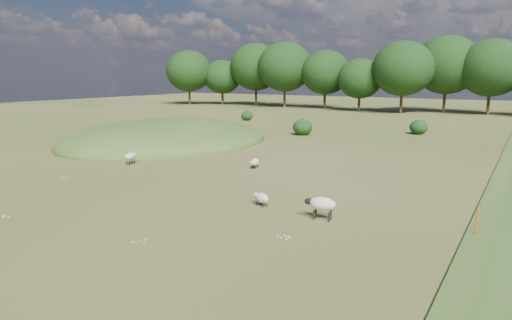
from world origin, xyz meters
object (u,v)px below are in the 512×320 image
(sheep_1, at_px, (255,162))
(sheep_2, at_px, (322,204))
(sheep_0, at_px, (261,198))
(sheep_3, at_px, (130,156))
(marker_post, at_px, (477,221))

(sheep_1, bearing_deg, sheep_2, 33.79)
(sheep_0, relative_size, sheep_3, 0.92)
(sheep_1, distance_m, sheep_3, 8.21)
(sheep_1, bearing_deg, sheep_0, 21.23)
(marker_post, bearing_deg, sheep_1, 154.60)
(sheep_0, bearing_deg, sheep_1, -30.31)
(marker_post, xyz_separation_m, sheep_2, (-5.59, -1.10, 0.06))
(marker_post, xyz_separation_m, sheep_0, (-8.69, -0.65, -0.23))
(marker_post, xyz_separation_m, sheep_1, (-13.32, 6.32, -0.21))
(sheep_1, distance_m, sheep_2, 10.72)
(sheep_0, xyz_separation_m, sheep_1, (-4.63, 6.97, 0.02))
(sheep_1, bearing_deg, marker_post, 52.24)
(marker_post, bearing_deg, sheep_2, -168.91)
(marker_post, height_order, sheep_1, marker_post)
(marker_post, distance_m, sheep_0, 8.72)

